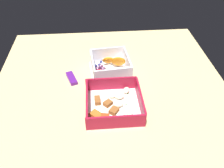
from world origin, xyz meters
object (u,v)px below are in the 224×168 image
fruit_bowl (110,67)px  paper_cup_liner (112,54)px  pasta_container (114,105)px  candy_bar (72,78)px

fruit_bowl → paper_cup_liner: fruit_bowl is taller
pasta_container → candy_bar: bearing=41.4°
pasta_container → paper_cup_liner: size_ratio=5.08×
fruit_bowl → candy_bar: fruit_bowl is taller
candy_bar → paper_cup_liner: paper_cup_liner is taller
candy_bar → paper_cup_liner: (13.85, -15.55, 0.33)cm
paper_cup_liner → candy_bar: bearing=131.7°
pasta_container → fruit_bowl: fruit_bowl is taller
fruit_bowl → candy_bar: bearing=103.0°
fruit_bowl → paper_cup_liner: (10.65, -1.66, -1.32)cm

